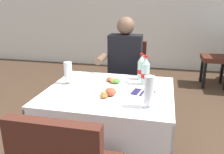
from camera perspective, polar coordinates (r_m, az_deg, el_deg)
main_dining_table at (r=2.00m, az=-0.64°, el=-7.73°), size 1.02×0.89×0.73m
chair_far_diner_seat at (r=2.76m, az=3.39°, el=-0.33°), size 0.44×0.50×0.97m
seated_diner_far at (r=2.62m, az=2.96°, el=2.21°), size 0.50×0.46×1.26m
plate_near_camera at (r=1.78m, az=-1.10°, el=-4.31°), size 0.25×0.25×0.07m
plate_far_diner at (r=2.07m, az=0.44°, el=-1.19°), size 0.25×0.25×0.05m
beer_glass_left at (r=2.07m, az=-10.54°, el=1.15°), size 0.07×0.07×0.20m
beer_glass_middle at (r=1.60m, az=8.90°, el=-3.64°), size 0.07×0.07×0.23m
cola_bottle_primary at (r=2.04m, az=8.04°, el=1.19°), size 0.07×0.07×0.26m
cola_bottle_secondary at (r=2.17m, az=7.04°, el=2.11°), size 0.07×0.07×0.25m
napkin_cutlery_set at (r=1.88m, az=7.53°, el=-3.72°), size 0.19×0.20×0.01m
background_chair_left at (r=4.37m, az=24.95°, el=4.86°), size 0.50×0.44×0.97m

